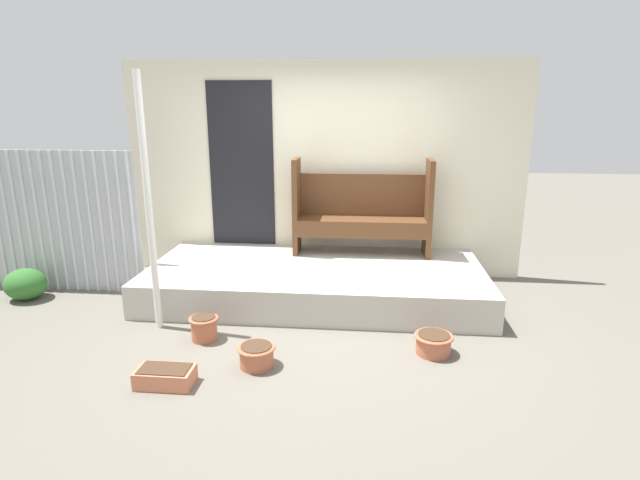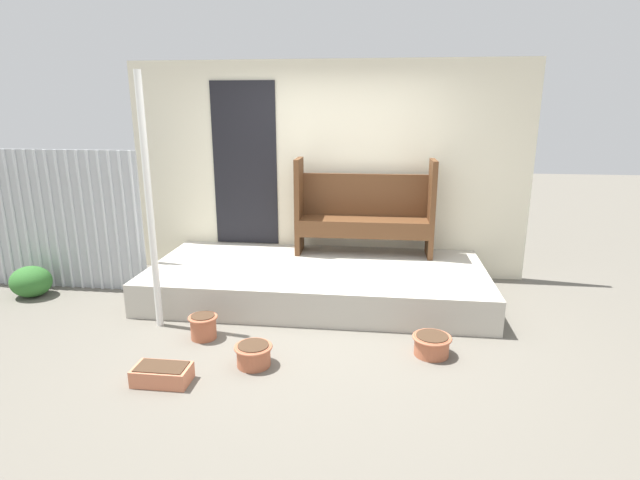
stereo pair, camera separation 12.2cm
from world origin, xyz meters
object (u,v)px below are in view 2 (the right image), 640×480
bench (364,208)px  shrub_by_fence (31,281)px  flower_pot_middle (254,354)px  support_post (149,206)px  flower_pot_right (432,344)px  flower_pot_left (203,326)px  planter_box_rect (162,374)px

bench → shrub_by_fence: size_ratio=3.58×
flower_pot_middle → shrub_by_fence: bearing=157.1°
support_post → bench: bearing=38.6°
flower_pot_middle → flower_pot_right: flower_pot_middle is taller
flower_pot_left → planter_box_rect: bearing=-94.0°
bench → flower_pot_left: bearing=-129.3°
bench → support_post: bearing=-142.2°
flower_pot_middle → bench: bearing=69.7°
planter_box_rect → shrub_by_fence: bearing=145.0°
flower_pot_left → flower_pot_middle: size_ratio=0.85×
bench → flower_pot_middle: 2.46m
support_post → flower_pot_middle: 1.68m
support_post → flower_pot_middle: size_ratio=7.48×
support_post → flower_pot_left: size_ratio=8.80×
flower_pot_middle → flower_pot_right: (1.47, 0.36, -0.00)m
support_post → shrub_by_fence: size_ratio=5.28×
flower_pot_right → planter_box_rect: flower_pot_right is taller
bench → planter_box_rect: (-1.44, -2.53, -0.83)m
shrub_by_fence → support_post: bearing=-17.6°
planter_box_rect → shrub_by_fence: (-2.22, 1.55, 0.10)m
support_post → shrub_by_fence: (-1.75, 0.55, -1.01)m
flower_pot_right → shrub_by_fence: size_ratio=0.75×
bench → flower_pot_middle: (-0.81, -2.18, -0.80)m
flower_pot_left → shrub_by_fence: 2.40m
bench → flower_pot_left: bench is taller
support_post → planter_box_rect: size_ratio=5.48×
bench → flower_pot_right: 2.10m
support_post → flower_pot_middle: bearing=-30.6°
flower_pot_right → planter_box_rect: 2.22m
flower_pot_middle → flower_pot_right: size_ratio=0.94×
support_post → flower_pot_right: support_post is taller
flower_pot_right → bench: bearing=110.0°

